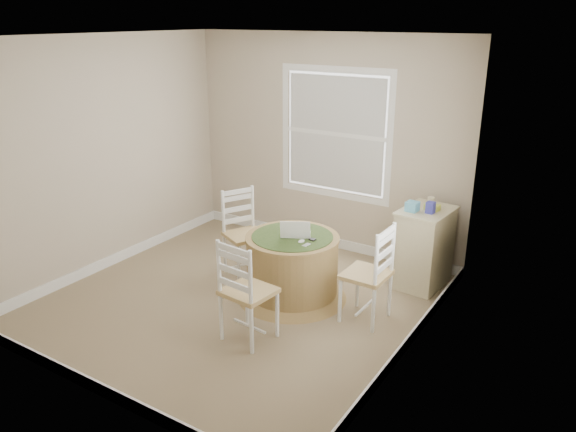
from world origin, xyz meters
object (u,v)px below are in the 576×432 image
Objects in this scene: corner_chest at (423,247)px; chair_left at (246,235)px; laptop at (296,234)px; round_table at (292,264)px; chair_near at (249,291)px; chair_right at (366,274)px.

chair_left is at bearing -150.34° from corner_chest.
laptop is (0.75, -0.17, 0.23)m from chair_left.
round_table is 0.89m from chair_near.
chair_left is at bearing -96.21° from chair_right.
chair_near is 1.00× the size of chair_right.
round_table is 2.96× the size of laptop.
laptop is at bearing -79.82° from chair_near.
chair_right is at bearing -71.15° from chair_left.
chair_near is at bearing -39.05° from chair_right.
chair_right is (0.74, 0.87, 0.00)m from chair_near.
chair_near is 2.11m from corner_chest.
chair_near is 1.11× the size of corner_chest.
corner_chest is at bearing -110.45° from chair_near.
chair_right is at bearing 149.03° from laptop.
corner_chest is (0.20, 1.01, -0.04)m from chair_right.
laptop is 1.43m from corner_chest.
chair_right is 2.48× the size of laptop.
chair_left is 1.57m from chair_right.
laptop is (-0.06, 0.90, 0.23)m from chair_near.
chair_right is (1.55, -0.20, 0.00)m from chair_left.
laptop is at bearing 42.25° from round_table.
corner_chest is (0.94, 1.88, -0.04)m from chair_near.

